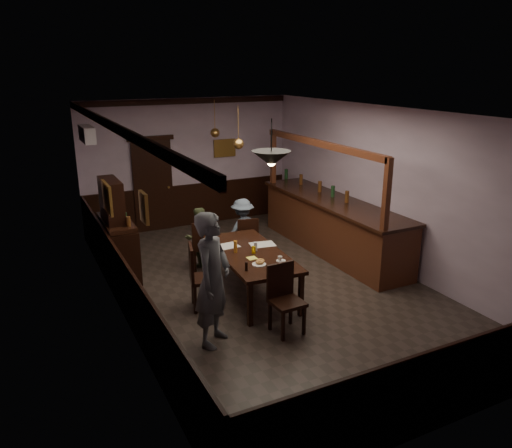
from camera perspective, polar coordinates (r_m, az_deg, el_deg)
room at (r=8.30m, az=1.43°, el=2.33°), size 5.01×8.01×3.01m
dining_table at (r=8.29m, az=-0.62°, el=-3.63°), size 1.15×2.26×0.75m
chair_far_left at (r=9.33m, az=-6.14°, el=-2.23°), size 0.48×0.48×0.98m
chair_far_right at (r=9.61m, az=-1.03°, el=-1.67°), size 0.49×0.49×0.93m
chair_near at (r=7.23m, az=3.24°, el=-8.12°), size 0.46×0.46×1.01m
chair_side at (r=7.89m, az=-6.47°, el=-5.71°), size 0.56×0.56×1.06m
person_standing at (r=6.77m, az=-4.97°, el=-6.35°), size 0.81×0.81×1.89m
person_seated_left at (r=9.57m, az=-6.59°, el=-1.47°), size 0.63×0.54×1.15m
person_seated_right at (r=9.82m, az=-1.55°, el=-0.60°), size 0.87×0.60×1.23m
newspaper_left at (r=8.52m, az=-3.44°, el=-2.56°), size 0.44×0.33×0.01m
newspaper_right at (r=8.59m, az=0.75°, el=-2.36°), size 0.47×0.37×0.01m
napkin at (r=8.00m, az=-0.46°, el=-3.91°), size 0.16×0.16×0.00m
saucer at (r=7.89m, az=2.86°, el=-4.22°), size 0.15×0.15×0.01m
coffee_cup at (r=7.87m, az=2.77°, el=-3.95°), size 0.09×0.09×0.07m
pastry_plate at (r=7.74m, az=0.35°, el=-4.63°), size 0.22×0.22×0.01m
pastry_ring_a at (r=7.75m, az=0.42°, el=-4.38°), size 0.13×0.13×0.04m
pastry_ring_b at (r=7.81m, az=0.52°, el=-4.22°), size 0.13×0.13×0.04m
soda_can at (r=8.18m, az=-0.27°, el=-2.98°), size 0.07×0.07×0.12m
beer_glass at (r=8.21m, az=-2.36°, el=-2.61°), size 0.06×0.06×0.20m
water_glass at (r=8.29m, az=-0.06°, el=-2.58°), size 0.06×0.06×0.15m
pepper_mill at (r=7.50m, az=-1.11°, el=-4.86°), size 0.04×0.04×0.14m
sideboard at (r=9.36m, az=-15.60°, el=-1.52°), size 0.49×1.36×1.80m
bar_counter at (r=10.34m, az=8.73°, el=-0.01°), size 0.96×4.14×2.32m
door_back at (r=11.69m, az=-11.68°, el=4.24°), size 0.90×0.06×2.10m
ac_unit at (r=10.14m, az=-18.77°, el=9.71°), size 0.20×0.85×0.30m
picture_left_small at (r=5.83m, az=-12.69°, el=1.85°), size 0.04×0.28×0.36m
picture_left_large at (r=8.22m, az=-16.64°, el=2.88°), size 0.04×0.62×0.48m
picture_back at (r=12.12m, az=-3.60°, el=8.66°), size 0.55×0.04×0.42m
pendant_iron at (r=7.09m, az=1.76°, el=7.48°), size 0.56×0.56×0.67m
pendant_brass_mid at (r=9.41m, az=-2.01°, el=9.13°), size 0.20×0.20×0.81m
pendant_brass_far at (r=11.00m, az=-4.70°, el=10.33°), size 0.20×0.20×0.81m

